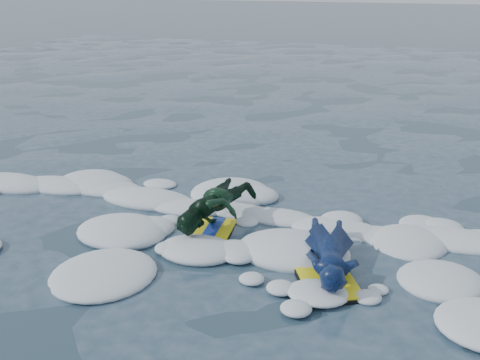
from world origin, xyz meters
The scene contains 4 objects.
ground centered at (0.00, 0.00, 0.00)m, with size 120.00×120.00×0.00m, color #1A3540.
foam_band centered at (0.00, 1.03, 0.00)m, with size 12.00×3.10×0.30m, color white, non-canonical shape.
prone_woman_unit centered at (1.49, 0.34, 0.20)m, with size 0.95×1.61×0.39m.
prone_child_unit centered at (-0.02, 0.94, 0.27)m, with size 0.89×1.42×0.52m.
Camera 1 is at (2.48, -5.30, 2.98)m, focal length 45.00 mm.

